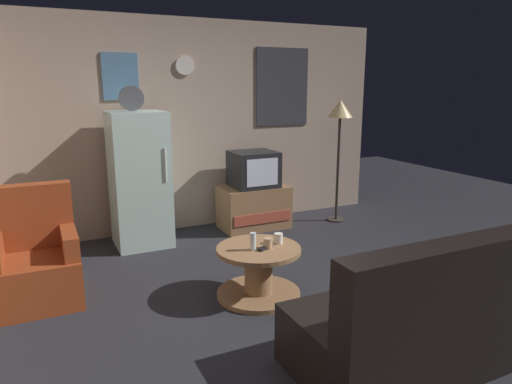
{
  "coord_description": "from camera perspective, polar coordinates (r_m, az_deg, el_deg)",
  "views": [
    {
      "loc": [
        -1.76,
        -3.1,
        1.79
      ],
      "look_at": [
        0.15,
        0.9,
        0.75
      ],
      "focal_mm": 32.48,
      "sensor_mm": 36.0,
      "label": 1
    }
  ],
  "objects": [
    {
      "name": "remote_control",
      "position": [
        3.9,
        1.13,
        -6.89
      ],
      "size": [
        0.16,
        0.1,
        0.02
      ],
      "primitive_type": "cube",
      "rotation": [
        0.0,
        0.0,
        0.4
      ],
      "color": "black",
      "rests_on": "coffee_table"
    },
    {
      "name": "mug_ceramic_tan",
      "position": [
        3.9,
        1.49,
        -6.32
      ],
      "size": [
        0.08,
        0.08,
        0.09
      ],
      "primitive_type": "cylinder",
      "color": "tan",
      "rests_on": "coffee_table"
    },
    {
      "name": "standing_lamp",
      "position": [
        6.08,
        10.3,
        8.92
      ],
      "size": [
        0.32,
        0.32,
        1.59
      ],
      "color": "#332D28",
      "rests_on": "ground_plane"
    },
    {
      "name": "tv_stand",
      "position": [
        5.86,
        -0.3,
        -1.85
      ],
      "size": [
        0.84,
        0.53,
        0.54
      ],
      "color": "#8E6642",
      "rests_on": "ground_plane"
    },
    {
      "name": "fridge",
      "position": [
        5.3,
        -14.16,
        1.53
      ],
      "size": [
        0.6,
        0.62,
        1.77
      ],
      "color": "silver",
      "rests_on": "ground_plane"
    },
    {
      "name": "coffee_table",
      "position": [
        4.02,
        0.32,
        -9.79
      ],
      "size": [
        0.72,
        0.72,
        0.44
      ],
      "color": "#8E6642",
      "rests_on": "ground_plane"
    },
    {
      "name": "wine_glass",
      "position": [
        3.85,
        -0.38,
        -6.12
      ],
      "size": [
        0.05,
        0.05,
        0.15
      ],
      "primitive_type": "cylinder",
      "color": "silver",
      "rests_on": "coffee_table"
    },
    {
      "name": "armchair",
      "position": [
        4.33,
        -25.59,
        -7.75
      ],
      "size": [
        0.68,
        0.68,
        0.96
      ],
      "color": "maroon",
      "rests_on": "ground_plane"
    },
    {
      "name": "wall_with_art",
      "position": [
        5.84,
        -7.96,
        8.1
      ],
      "size": [
        5.2,
        0.12,
        2.55
      ],
      "color": "tan",
      "rests_on": "ground_plane"
    },
    {
      "name": "ground_plane",
      "position": [
        3.99,
        3.69,
        -13.5
      ],
      "size": [
        12.0,
        12.0,
        0.0
      ],
      "primitive_type": "plane",
      "color": "#232328"
    },
    {
      "name": "couch",
      "position": [
        3.27,
        20.23,
        -14.56
      ],
      "size": [
        1.7,
        0.8,
        0.92
      ],
      "color": "black",
      "rests_on": "ground_plane"
    },
    {
      "name": "mug_ceramic_white",
      "position": [
        4.02,
        2.77,
        -5.73
      ],
      "size": [
        0.08,
        0.08,
        0.09
      ],
      "primitive_type": "cylinder",
      "color": "silver",
      "rests_on": "coffee_table"
    },
    {
      "name": "crt_tv",
      "position": [
        5.75,
        -0.31,
        2.85
      ],
      "size": [
        0.54,
        0.51,
        0.44
      ],
      "color": "black",
      "rests_on": "tv_stand"
    }
  ]
}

